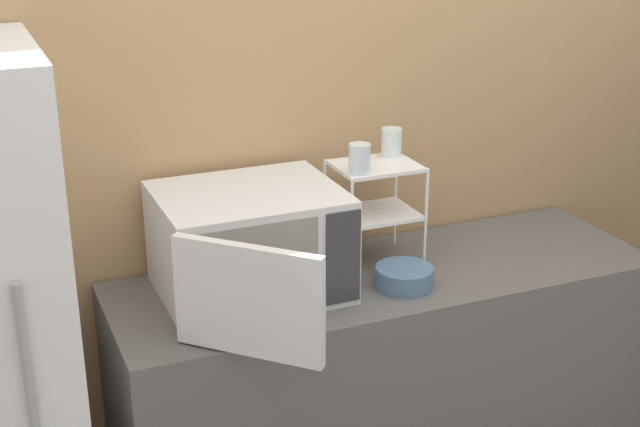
{
  "coord_description": "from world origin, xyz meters",
  "views": [
    {
      "loc": [
        -1.19,
        -2.0,
        2.09
      ],
      "look_at": [
        -0.21,
        0.31,
        1.14
      ],
      "focal_mm": 50.0,
      "sensor_mm": 36.0,
      "label": 1
    }
  ],
  "objects_px": {
    "microwave": "(250,245)",
    "glass_back_right": "(391,142)",
    "bowl": "(404,277)",
    "glass_front_left": "(360,159)",
    "dish_rack": "(375,192)"
  },
  "relations": [
    {
      "from": "microwave",
      "to": "bowl",
      "type": "bearing_deg",
      "value": -17.1
    },
    {
      "from": "dish_rack",
      "to": "glass_back_right",
      "type": "distance_m",
      "value": 0.17
    },
    {
      "from": "glass_front_left",
      "to": "glass_back_right",
      "type": "height_order",
      "value": "same"
    },
    {
      "from": "dish_rack",
      "to": "glass_front_left",
      "type": "bearing_deg",
      "value": -144.47
    },
    {
      "from": "dish_rack",
      "to": "glass_front_left",
      "type": "height_order",
      "value": "glass_front_left"
    },
    {
      "from": "glass_front_left",
      "to": "bowl",
      "type": "relative_size",
      "value": 0.52
    },
    {
      "from": "microwave",
      "to": "glass_front_left",
      "type": "distance_m",
      "value": 0.42
    },
    {
      "from": "glass_front_left",
      "to": "glass_back_right",
      "type": "xyz_separation_m",
      "value": [
        0.17,
        0.12,
        0.0
      ]
    },
    {
      "from": "microwave",
      "to": "dish_rack",
      "type": "bearing_deg",
      "value": 9.34
    },
    {
      "from": "microwave",
      "to": "bowl",
      "type": "height_order",
      "value": "microwave"
    },
    {
      "from": "dish_rack",
      "to": "glass_back_right",
      "type": "xyz_separation_m",
      "value": [
        0.08,
        0.06,
        0.14
      ]
    },
    {
      "from": "microwave",
      "to": "bowl",
      "type": "distance_m",
      "value": 0.48
    },
    {
      "from": "glass_front_left",
      "to": "glass_back_right",
      "type": "distance_m",
      "value": 0.21
    },
    {
      "from": "microwave",
      "to": "glass_back_right",
      "type": "relative_size",
      "value": 8.09
    },
    {
      "from": "glass_back_right",
      "to": "bowl",
      "type": "relative_size",
      "value": 0.52
    }
  ]
}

